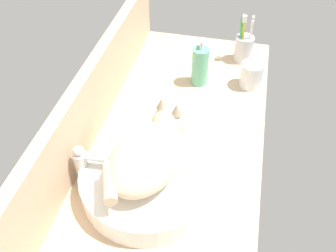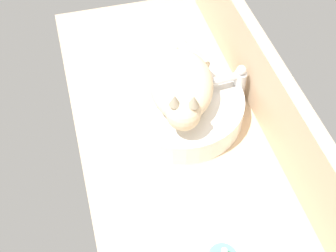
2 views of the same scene
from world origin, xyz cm
name	(u,v)px [view 1 (image 1 of 2)]	position (x,y,z in cm)	size (l,w,h in cm)	color
ground_plane	(168,163)	(0.00, 0.00, -2.00)	(136.84, 53.74, 4.00)	#D1B28E
backsplash_panel	(81,118)	(0.00, 25.07, 10.70)	(136.84, 3.60, 21.41)	#CCAD8C
sink_basin	(148,180)	(-11.60, 2.81, 3.52)	(35.19, 35.19, 7.05)	white
cat	(149,153)	(-10.25, 2.57, 12.80)	(31.12, 22.31, 14.00)	beige
faucet	(86,164)	(-12.71, 19.14, 7.30)	(3.60, 11.85, 13.60)	silver
soap_dispenser	(200,66)	(37.78, -2.93, 6.98)	(5.83, 5.83, 17.04)	#60B793
toothbrush_cup	(244,47)	(55.46, -16.78, 5.55)	(6.85, 6.85, 18.70)	silver
water_glass	(251,76)	(39.92, -20.82, 4.07)	(7.74, 7.74, 8.96)	white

